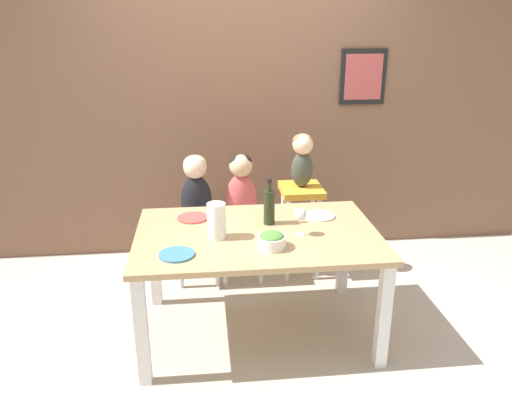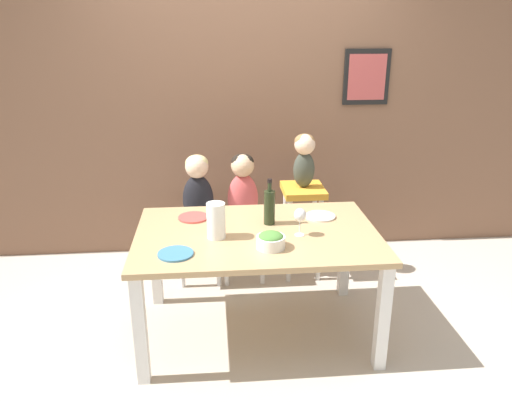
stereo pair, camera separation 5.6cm
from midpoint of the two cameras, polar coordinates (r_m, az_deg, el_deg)
name	(u,v)px [view 2 (the right image)]	position (r m, az deg, el deg)	size (l,w,h in m)	color
ground_plane	(257,331)	(3.46, 0.59, -14.61)	(14.00, 14.00, 0.00)	#BCB2A3
wall_back	(243,98)	(4.24, -1.15, 11.68)	(10.00, 0.09, 2.70)	brown
dining_table	(257,246)	(3.14, 0.63, -5.13)	(1.50, 0.98, 0.72)	tan
chair_far_left	(200,233)	(3.94, -6.06, -3.63)	(0.37, 0.42, 0.47)	silver
chair_far_center	(243,231)	(3.94, -1.07, -3.47)	(0.37, 0.42, 0.47)	silver
chair_right_highchair	(303,208)	(3.93, 5.76, -0.75)	(0.32, 0.36, 0.75)	silver
person_child_left	(198,188)	(3.81, -6.26, 1.53)	(0.24, 0.18, 0.55)	black
person_child_center	(243,186)	(3.81, -1.10, 1.69)	(0.24, 0.18, 0.55)	#C64C4C
person_baby_right	(304,155)	(3.81, 5.97, 5.21)	(0.16, 0.16, 0.42)	#3D4238
wine_bottle	(269,206)	(3.19, 2.05, -0.60)	(0.07, 0.07, 0.30)	#232D19
paper_towel_roll	(216,221)	(3.00, -4.06, -2.25)	(0.11, 0.11, 0.22)	white
wine_glass_near	(300,216)	(3.03, 5.58, -1.68)	(0.08, 0.08, 0.17)	white
salad_bowl_large	(271,240)	(2.89, 2.25, -4.49)	(0.17, 0.17, 0.10)	white
dinner_plate_front_left	(176,254)	(2.85, -8.62, -5.98)	(0.20, 0.20, 0.01)	teal
dinner_plate_back_left	(193,217)	(3.34, -6.69, -1.87)	(0.20, 0.20, 0.01)	#D14C47
dinner_plate_back_right	(320,216)	(3.37, 7.83, -1.72)	(0.20, 0.20, 0.01)	silver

